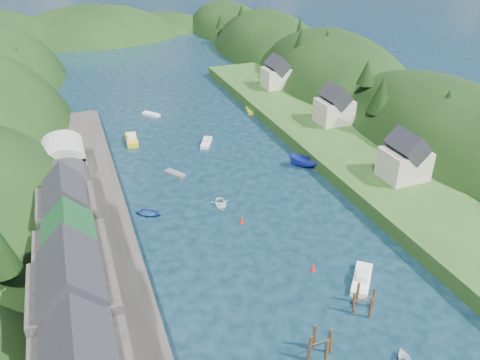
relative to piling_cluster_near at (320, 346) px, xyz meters
name	(u,v)px	position (x,y,z in m)	size (l,w,h in m)	color
ground	(202,149)	(3.22, 54.29, -1.40)	(600.00, 600.00, 0.00)	black
hillside_right	(330,114)	(48.22, 79.29, -8.81)	(36.00, 245.56, 48.00)	black
far_hills	(124,58)	(4.43, 178.29, -12.20)	(103.00, 68.00, 44.00)	black
hill_trees	(185,75)	(4.39, 69.21, 9.75)	(90.85, 149.31, 11.99)	black
quay_left	(93,257)	(-20.78, 24.29, -0.40)	(12.00, 110.00, 2.00)	#2D2B28
terrace_left_grass	(37,268)	(-27.78, 24.29, -0.15)	(12.00, 110.00, 2.50)	#234719
quayside_buildings	(77,292)	(-22.78, 10.68, 5.69)	(8.00, 35.84, 12.90)	#2D2B28
boat_sheds	(65,170)	(-22.78, 43.29, 3.88)	(7.00, 21.00, 7.50)	#2D2D30
terrace_right	(335,144)	(28.22, 44.29, -0.20)	(16.00, 120.00, 2.40)	#234719
right_bank_cottages	(329,107)	(31.22, 52.62, 4.45)	(9.00, 59.24, 8.41)	beige
piling_cluster_near	(320,346)	(0.00, 0.00, 0.00)	(3.03, 2.85, 3.93)	#382314
piling_cluster_far	(364,302)	(8.15, 4.15, -0.23)	(3.25, 3.03, 3.47)	#382314
channel_buoy_near	(313,268)	(6.02, 12.52, -0.92)	(0.70, 0.70, 1.10)	red
channel_buoy_far	(242,220)	(1.24, 26.26, -0.92)	(0.70, 0.70, 1.10)	red
moored_boats	(246,212)	(2.65, 27.97, -0.69)	(38.55, 84.85, 2.50)	#585C64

